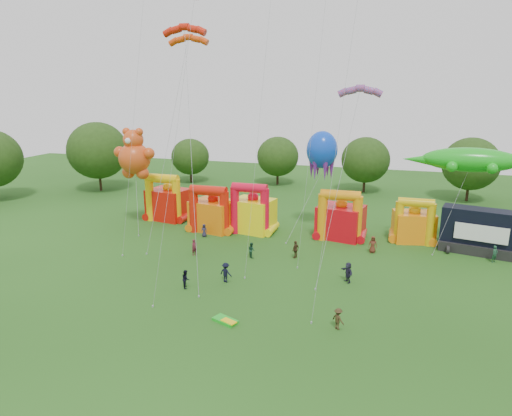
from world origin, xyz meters
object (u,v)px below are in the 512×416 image
(bouncy_castle_2, at_px, (252,213))
(spectator_0, at_px, (204,230))
(octopus_kite, at_px, (310,188))
(bouncy_castle_0, at_px, (168,202))
(gecko_kite, at_px, (460,188))
(spectator_4, at_px, (296,249))
(stage_trailer, at_px, (479,232))
(teddy_bear_kite, at_px, (135,175))

(bouncy_castle_2, xyz_separation_m, spectator_0, (-5.04, -3.72, -1.67))
(octopus_kite, bearing_deg, bouncy_castle_0, 177.55)
(gecko_kite, xyz_separation_m, spectator_0, (-28.74, -4.05, -6.34))
(gecko_kite, bearing_deg, spectator_0, -171.98)
(bouncy_castle_0, distance_m, spectator_4, 22.29)
(gecko_kite, xyz_separation_m, spectator_4, (-16.51, -7.82, -6.18))
(gecko_kite, bearing_deg, bouncy_castle_2, -179.19)
(spectator_0, height_order, spectator_4, spectator_4)
(gecko_kite, distance_m, octopus_kite, 16.73)
(stage_trailer, height_order, spectator_4, stage_trailer)
(gecko_kite, distance_m, spectator_0, 29.70)
(bouncy_castle_0, bearing_deg, octopus_kite, -2.45)
(teddy_bear_kite, distance_m, spectator_4, 23.09)
(stage_trailer, relative_size, spectator_0, 5.08)
(gecko_kite, height_order, spectator_4, gecko_kite)
(octopus_kite, distance_m, spectator_4, 9.95)
(octopus_kite, height_order, spectator_4, octopus_kite)
(octopus_kite, bearing_deg, stage_trailer, -3.41)
(octopus_kite, distance_m, spectator_0, 13.97)
(teddy_bear_kite, xyz_separation_m, octopus_kite, (21.67, 4.03, -1.13))
(octopus_kite, relative_size, spectator_4, 6.65)
(teddy_bear_kite, height_order, gecko_kite, teddy_bear_kite)
(bouncy_castle_0, xyz_separation_m, octopus_kite, (19.96, -0.85, 3.33))
(bouncy_castle_0, bearing_deg, bouncy_castle_2, -8.94)
(bouncy_castle_0, relative_size, stage_trailer, 0.81)
(teddy_bear_kite, bearing_deg, bouncy_castle_0, 70.68)
(bouncy_castle_0, xyz_separation_m, spectator_0, (7.88, -5.75, -1.69))
(stage_trailer, height_order, octopus_kite, octopus_kite)
(bouncy_castle_0, relative_size, teddy_bear_kite, 0.51)
(spectator_0, bearing_deg, bouncy_castle_2, 28.87)
(octopus_kite, bearing_deg, bouncy_castle_2, -170.51)
(bouncy_castle_2, xyz_separation_m, stage_trailer, (26.06, 0.04, -0.06))
(gecko_kite, height_order, octopus_kite, octopus_kite)
(spectator_0, relative_size, spectator_4, 0.84)
(bouncy_castle_0, height_order, gecko_kite, gecko_kite)
(spectator_0, bearing_deg, octopus_kite, 14.50)
(gecko_kite, bearing_deg, teddy_bear_kite, -175.25)
(stage_trailer, height_order, teddy_bear_kite, teddy_bear_kite)
(teddy_bear_kite, relative_size, spectator_0, 8.10)
(stage_trailer, bearing_deg, spectator_0, -173.11)
(spectator_4, bearing_deg, gecko_kite, 135.84)
(stage_trailer, distance_m, spectator_0, 31.37)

